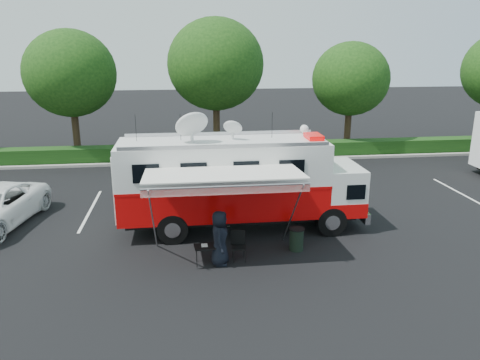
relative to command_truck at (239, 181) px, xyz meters
name	(u,v)px	position (x,y,z in m)	size (l,w,h in m)	color
ground_plane	(242,228)	(0.08, 0.00, -1.99)	(120.00, 120.00, 0.00)	black
back_border	(234,79)	(1.23, 12.90, 3.01)	(60.00, 6.14, 8.87)	#9E998E
stall_lines	(223,204)	(-0.42, 3.00, -1.99)	(24.12, 5.50, 0.01)	silver
command_truck	(239,181)	(0.00, 0.00, 0.00)	(9.68, 2.66, 4.65)	black
awning	(224,177)	(-0.87, -2.76, 1.00)	(5.28, 2.72, 3.19)	silver
person	(220,264)	(-1.05, -3.10, -1.99)	(0.93, 0.61, 1.91)	black
folding_table	(206,247)	(-1.52, -3.04, -1.37)	(0.83, 0.61, 0.68)	black
folding_chair	(238,242)	(-0.38, -2.78, -1.37)	(0.56, 0.58, 1.04)	black
trash_bin	(297,239)	(1.80, -2.30, -1.57)	(0.56, 0.56, 0.83)	black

